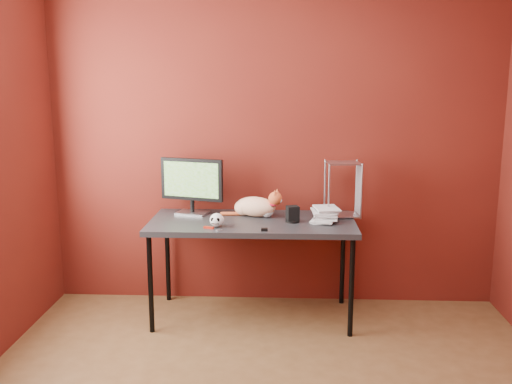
{
  "coord_description": "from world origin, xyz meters",
  "views": [
    {
      "loc": [
        0.07,
        -2.68,
        1.78
      ],
      "look_at": [
        -0.11,
        1.15,
        1.01
      ],
      "focal_mm": 40.0,
      "sensor_mm": 36.0,
      "label": 1
    }
  ],
  "objects_px": {
    "desk": "(252,227)",
    "speaker": "(293,215)",
    "skull_mug": "(217,220)",
    "book_stack": "(315,144)",
    "cat": "(256,206)",
    "monitor": "(192,183)"
  },
  "relations": [
    {
      "from": "monitor",
      "to": "book_stack",
      "type": "distance_m",
      "value": 0.98
    },
    {
      "from": "cat",
      "to": "desk",
      "type": "bearing_deg",
      "value": -78.94
    },
    {
      "from": "cat",
      "to": "book_stack",
      "type": "height_order",
      "value": "book_stack"
    },
    {
      "from": "desk",
      "to": "skull_mug",
      "type": "bearing_deg",
      "value": -140.49
    },
    {
      "from": "speaker",
      "to": "monitor",
      "type": "bearing_deg",
      "value": 148.24
    },
    {
      "from": "desk",
      "to": "speaker",
      "type": "distance_m",
      "value": 0.31
    },
    {
      "from": "cat",
      "to": "skull_mug",
      "type": "distance_m",
      "value": 0.42
    },
    {
      "from": "speaker",
      "to": "desk",
      "type": "bearing_deg",
      "value": 157.18
    },
    {
      "from": "desk",
      "to": "book_stack",
      "type": "xyz_separation_m",
      "value": [
        0.45,
        0.02,
        0.61
      ]
    },
    {
      "from": "desk",
      "to": "book_stack",
      "type": "distance_m",
      "value": 0.76
    },
    {
      "from": "skull_mug",
      "to": "book_stack",
      "type": "height_order",
      "value": "book_stack"
    },
    {
      "from": "cat",
      "to": "book_stack",
      "type": "relative_size",
      "value": 0.42
    },
    {
      "from": "cat",
      "to": "monitor",
      "type": "bearing_deg",
      "value": -166.25
    },
    {
      "from": "skull_mug",
      "to": "book_stack",
      "type": "bearing_deg",
      "value": 26.28
    },
    {
      "from": "book_stack",
      "to": "desk",
      "type": "bearing_deg",
      "value": -177.1
    },
    {
      "from": "desk",
      "to": "cat",
      "type": "bearing_deg",
      "value": 81.85
    },
    {
      "from": "desk",
      "to": "skull_mug",
      "type": "height_order",
      "value": "skull_mug"
    },
    {
      "from": "desk",
      "to": "speaker",
      "type": "relative_size",
      "value": 12.73
    },
    {
      "from": "desk",
      "to": "skull_mug",
      "type": "relative_size",
      "value": 14.82
    },
    {
      "from": "monitor",
      "to": "desk",
      "type": "bearing_deg",
      "value": -5.12
    },
    {
      "from": "monitor",
      "to": "speaker",
      "type": "bearing_deg",
      "value": 0.13
    },
    {
      "from": "desk",
      "to": "skull_mug",
      "type": "xyz_separation_m",
      "value": [
        -0.24,
        -0.2,
        0.1
      ]
    }
  ]
}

